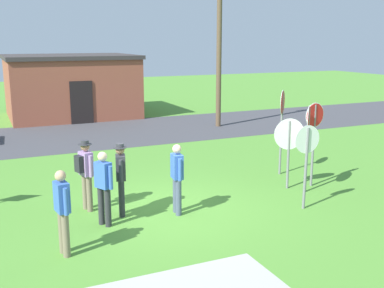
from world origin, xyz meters
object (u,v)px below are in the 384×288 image
at_px(stop_sign_leaning_right, 314,130).
at_px(person_near_signs, 104,185).
at_px(person_with_sunhat, 177,175).
at_px(utility_pole, 219,39).
at_px(stop_sign_rear_right, 282,117).
at_px(stop_sign_rear_left, 308,133).
at_px(person_holding_notes, 62,208).
at_px(stop_sign_low_front, 289,141).
at_px(person_in_teal, 121,175).
at_px(stop_sign_nearest, 307,153).
at_px(person_in_dark_shirt, 85,170).

height_order(stop_sign_leaning_right, person_near_signs, stop_sign_leaning_right).
relative_size(person_with_sunhat, person_near_signs, 1.00).
relative_size(utility_pole, stop_sign_rear_right, 3.00).
height_order(stop_sign_rear_left, person_holding_notes, stop_sign_rear_left).
distance_m(stop_sign_leaning_right, stop_sign_rear_right, 1.38).
height_order(stop_sign_low_front, person_in_teal, stop_sign_low_front).
xyz_separation_m(stop_sign_rear_left, stop_sign_nearest, (-0.85, -1.05, -0.24)).
bearing_deg(person_near_signs, stop_sign_low_front, 5.96).
bearing_deg(stop_sign_leaning_right, person_near_signs, -175.88).
xyz_separation_m(person_with_sunhat, person_near_signs, (-1.75, 0.01, 0.00)).
bearing_deg(person_in_teal, stop_sign_low_front, 1.27).
relative_size(stop_sign_rear_right, person_in_dark_shirt, 1.50).
height_order(person_in_teal, person_holding_notes, person_in_teal).
bearing_deg(stop_sign_low_front, stop_sign_rear_left, -63.12).
bearing_deg(stop_sign_rear_right, person_with_sunhat, -156.59).
xyz_separation_m(stop_sign_low_front, person_in_dark_shirt, (-5.47, 0.56, -0.33)).
bearing_deg(person_with_sunhat, person_near_signs, 179.75).
distance_m(stop_sign_nearest, stop_sign_rear_right, 3.07).
distance_m(stop_sign_leaning_right, person_in_teal, 5.57).
xyz_separation_m(stop_sign_leaning_right, stop_sign_nearest, (-1.35, -1.42, -0.20)).
bearing_deg(stop_sign_rear_left, person_in_teal, 175.67).
height_order(stop_sign_leaning_right, stop_sign_nearest, stop_sign_leaning_right).
xyz_separation_m(stop_sign_nearest, person_in_teal, (-4.19, 1.43, -0.42)).
height_order(stop_sign_rear_left, person_in_dark_shirt, stop_sign_rear_left).
distance_m(stop_sign_low_front, person_in_dark_shirt, 5.51).
distance_m(stop_sign_rear_right, person_in_dark_shirt, 6.18).
distance_m(stop_sign_rear_left, person_in_dark_shirt, 5.85).
bearing_deg(person_holding_notes, stop_sign_leaning_right, 12.39).
relative_size(person_in_teal, person_in_dark_shirt, 1.00).
bearing_deg(stop_sign_leaning_right, person_in_teal, 179.88).
bearing_deg(stop_sign_rear_right, stop_sign_rear_left, -102.28).
relative_size(stop_sign_low_front, person_in_teal, 1.14).
relative_size(utility_pole, person_in_dark_shirt, 4.48).
height_order(stop_sign_low_front, stop_sign_rear_left, stop_sign_rear_left).
bearing_deg(person_holding_notes, stop_sign_low_front, 14.78).
xyz_separation_m(stop_sign_low_front, stop_sign_leaning_right, (0.75, -0.12, 0.26)).
distance_m(utility_pole, person_in_dark_shirt, 12.37).
bearing_deg(person_holding_notes, stop_sign_rear_left, 10.23).
bearing_deg(person_in_teal, person_near_signs, -139.28).
distance_m(stop_sign_rear_left, stop_sign_rear_right, 1.78).
distance_m(person_in_teal, person_near_signs, 0.69).
relative_size(person_with_sunhat, person_in_dark_shirt, 0.97).
xyz_separation_m(stop_sign_rear_left, person_in_dark_shirt, (-5.72, 1.05, -0.64)).
height_order(stop_sign_nearest, person_holding_notes, stop_sign_nearest).
height_order(utility_pole, person_near_signs, utility_pole).
relative_size(stop_sign_rear_right, person_with_sunhat, 1.54).
xyz_separation_m(person_in_teal, person_near_signs, (-0.52, -0.45, -0.03)).
xyz_separation_m(stop_sign_nearest, person_in_dark_shirt, (-4.87, 2.09, -0.40)).
height_order(stop_sign_rear_right, person_in_teal, stop_sign_rear_right).
xyz_separation_m(stop_sign_nearest, stop_sign_rear_right, (1.23, 2.79, 0.36)).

